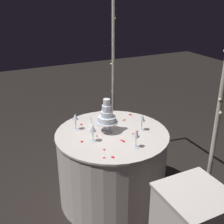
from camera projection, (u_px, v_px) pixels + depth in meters
ground_plane at (112, 197)px, 3.17m from camera, size 12.00×12.00×0.00m
decorative_arch at (153, 70)px, 2.81m from camera, size 1.81×0.06×2.14m
main_table at (112, 167)px, 3.02m from camera, size 1.13×1.13×0.79m
tiered_cake at (107, 116)px, 2.83m from camera, size 0.22×0.22×0.34m
wine_glass_0 at (93, 129)px, 2.65m from camera, size 0.06×0.06×0.17m
wine_glass_1 at (136, 135)px, 2.55m from camera, size 0.06×0.06×0.17m
wine_glass_2 at (142, 118)px, 2.86m from camera, size 0.06×0.06×0.18m
wine_glass_3 at (75, 118)px, 2.88m from camera, size 0.06×0.06×0.17m
cake_knife at (91, 123)px, 3.07m from camera, size 0.29×0.11×0.01m
rose_petal_0 at (113, 157)px, 2.44m from camera, size 0.04×0.04×0.00m
rose_petal_1 at (104, 150)px, 2.56m from camera, size 0.03×0.03×0.00m
rose_petal_2 at (130, 114)px, 3.27m from camera, size 0.03×0.03×0.00m
rose_petal_3 at (133, 134)px, 2.84m from camera, size 0.02×0.03×0.00m
rose_petal_4 at (82, 142)px, 2.69m from camera, size 0.04×0.04×0.00m
rose_petal_5 at (121, 140)px, 2.72m from camera, size 0.04×0.04×0.00m
rose_petal_6 at (104, 158)px, 2.44m from camera, size 0.02×0.03×0.00m
rose_petal_7 at (124, 120)px, 3.13m from camera, size 0.03×0.04×0.00m
rose_petal_8 at (108, 114)px, 3.29m from camera, size 0.03×0.03×0.00m
rose_petal_9 at (81, 124)px, 3.03m from camera, size 0.04×0.03×0.00m
rose_petal_10 at (124, 141)px, 2.70m from camera, size 0.04×0.03×0.00m
rose_petal_11 at (137, 131)px, 2.89m from camera, size 0.04×0.04×0.00m
rose_petal_12 at (131, 115)px, 3.26m from camera, size 0.03×0.03×0.00m
rose_petal_13 at (138, 136)px, 2.79m from camera, size 0.04×0.04×0.00m
rose_petal_14 at (97, 136)px, 2.79m from camera, size 0.03×0.02×0.00m
rose_petal_15 at (100, 115)px, 3.27m from camera, size 0.03×0.03×0.00m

